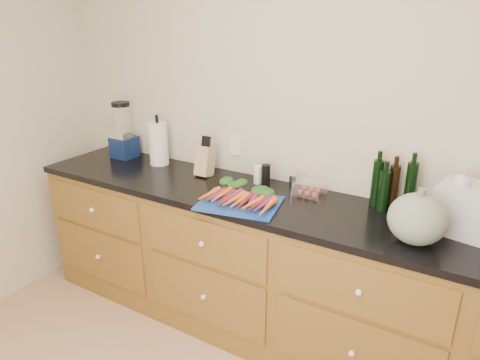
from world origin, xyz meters
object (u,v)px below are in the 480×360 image
Objects in this scene: paper_towel at (158,144)px; blender_appliance at (123,133)px; squash at (417,219)px; knife_block at (205,161)px; cutting_board at (240,203)px; carrots at (243,197)px; tomato_box at (310,189)px.

blender_appliance is at bearing -179.62° from paper_towel.
paper_towel is (-1.78, 0.28, 0.03)m from squash.
knife_block is at bearing -1.36° from blender_appliance.
knife_block is at bearing 146.05° from cutting_board.
carrots is 0.93m from squash.
paper_towel reaches higher than carrots.
tomato_box is at bearing 2.35° from knife_block.
blender_appliance is 0.34m from paper_towel.
blender_appliance reaches higher than tomato_box.
cutting_board is 1.67× the size of squash.
squash reaches higher than tomato_box.
knife_block reaches higher than cutting_board.
paper_towel is at bearing 171.15° from squash.
paper_towel reaches higher than squash.
blender_appliance is 1.49m from tomato_box.
paper_towel is (-0.86, 0.29, 0.12)m from carrots.
blender_appliance is at bearing 172.60° from squash.
tomato_box is (1.48, 0.01, -0.14)m from blender_appliance.
paper_towel reaches higher than tomato_box.
blender_appliance is at bearing -179.53° from tomato_box.
knife_block is 0.73m from tomato_box.
paper_towel is at bearing 0.38° from blender_appliance.
blender_appliance reaches higher than cutting_board.
blender_appliance is (-1.20, 0.32, 0.18)m from cutting_board.
cutting_board is 1.25m from blender_appliance.
carrots is 1.03× the size of blender_appliance.
cutting_board is 2.62× the size of tomato_box.
squash is 2.14m from blender_appliance.
knife_block is at bearing -177.65° from tomato_box.
squash reaches higher than carrots.
knife_block is at bearing 169.35° from squash.
carrots reaches higher than cutting_board.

